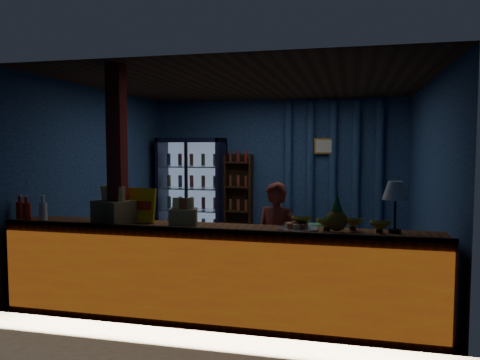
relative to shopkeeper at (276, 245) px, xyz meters
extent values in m
plane|color=#515154|center=(-0.53, 1.34, -0.68)|extent=(4.60, 4.60, 0.00)
plane|color=navy|center=(-0.53, 3.54, 0.62)|extent=(4.60, 0.00, 4.60)
plane|color=navy|center=(-0.53, -0.86, 0.62)|extent=(4.60, 0.00, 4.60)
plane|color=navy|center=(-2.83, 1.34, 0.62)|extent=(0.00, 4.40, 4.40)
plane|color=navy|center=(1.77, 1.34, 0.62)|extent=(0.00, 4.40, 4.40)
plane|color=#472D19|center=(-0.53, 1.34, 1.92)|extent=(4.60, 4.60, 0.00)
cube|color=brown|center=(-0.53, -0.56, -0.21)|extent=(4.40, 0.55, 0.95)
cube|color=red|center=(-0.53, -0.85, -0.21)|extent=(4.35, 0.02, 0.81)
cube|color=#371A11|center=(-0.53, -0.83, 0.29)|extent=(4.40, 0.04, 0.04)
cube|color=maroon|center=(-1.58, -0.56, 0.62)|extent=(0.16, 0.16, 2.60)
cube|color=black|center=(-2.08, 3.46, 0.27)|extent=(1.20, 0.06, 1.90)
cube|color=black|center=(-2.65, 3.19, 0.27)|extent=(0.06, 0.60, 1.90)
cube|color=black|center=(-1.51, 3.19, 0.27)|extent=(0.06, 0.60, 1.90)
cube|color=black|center=(-2.08, 3.19, 1.18)|extent=(1.20, 0.60, 0.08)
cube|color=black|center=(-2.08, 3.19, -0.64)|extent=(1.20, 0.60, 0.08)
cube|color=#99B2D8|center=(-2.08, 3.41, 0.27)|extent=(1.08, 0.02, 1.74)
cube|color=white|center=(-2.08, 2.91, 0.27)|extent=(1.12, 0.02, 1.78)
cube|color=black|center=(-2.08, 2.89, 0.27)|extent=(0.05, 0.05, 1.80)
cube|color=silver|center=(-2.08, 3.19, -0.51)|extent=(1.08, 0.48, 0.02)
cylinder|color=#9F3116|center=(-2.53, 3.19, -0.38)|extent=(0.07, 0.07, 0.22)
cylinder|color=#266519|center=(-2.31, 3.19, -0.38)|extent=(0.07, 0.07, 0.22)
cylinder|color=olive|center=(-2.08, 3.19, -0.38)|extent=(0.07, 0.07, 0.22)
cylinder|color=navy|center=(-1.86, 3.19, -0.38)|extent=(0.07, 0.07, 0.22)
cylinder|color=maroon|center=(-1.63, 3.19, -0.38)|extent=(0.07, 0.07, 0.22)
cube|color=silver|center=(-2.08, 3.19, -0.11)|extent=(1.08, 0.48, 0.02)
cylinder|color=#266519|center=(-2.53, 3.19, 0.02)|extent=(0.07, 0.07, 0.22)
cylinder|color=olive|center=(-2.31, 3.19, 0.02)|extent=(0.07, 0.07, 0.22)
cylinder|color=navy|center=(-2.08, 3.19, 0.02)|extent=(0.07, 0.07, 0.22)
cylinder|color=maroon|center=(-1.86, 3.19, 0.02)|extent=(0.07, 0.07, 0.22)
cylinder|color=#9F3116|center=(-1.63, 3.19, 0.02)|extent=(0.07, 0.07, 0.22)
cube|color=silver|center=(-2.08, 3.19, 0.29)|extent=(1.08, 0.48, 0.02)
cylinder|color=olive|center=(-2.53, 3.19, 0.42)|extent=(0.07, 0.07, 0.22)
cylinder|color=navy|center=(-2.31, 3.19, 0.42)|extent=(0.07, 0.07, 0.22)
cylinder|color=maroon|center=(-2.08, 3.19, 0.42)|extent=(0.07, 0.07, 0.22)
cylinder|color=#9F3116|center=(-1.86, 3.19, 0.42)|extent=(0.07, 0.07, 0.22)
cylinder|color=#266519|center=(-1.63, 3.19, 0.42)|extent=(0.07, 0.07, 0.22)
cube|color=silver|center=(-2.08, 3.19, 0.69)|extent=(1.08, 0.48, 0.02)
cylinder|color=navy|center=(-2.53, 3.19, 0.82)|extent=(0.07, 0.07, 0.22)
cylinder|color=maroon|center=(-2.31, 3.19, 0.82)|extent=(0.07, 0.07, 0.22)
cylinder|color=#9F3116|center=(-2.08, 3.19, 0.82)|extent=(0.07, 0.07, 0.22)
cylinder|color=#266519|center=(-1.86, 3.19, 0.82)|extent=(0.07, 0.07, 0.22)
cylinder|color=olive|center=(-1.63, 3.19, 0.82)|extent=(0.07, 0.07, 0.22)
cube|color=#371A11|center=(-1.23, 3.49, 0.12)|extent=(0.50, 0.02, 1.60)
cube|color=#371A11|center=(-1.47, 3.36, 0.12)|extent=(0.03, 0.28, 1.60)
cube|color=#371A11|center=(-1.00, 3.36, 0.12)|extent=(0.03, 0.28, 1.60)
cube|color=#371A11|center=(-1.23, 3.36, -0.58)|extent=(0.46, 0.26, 0.02)
cube|color=#371A11|center=(-1.23, 3.36, -0.13)|extent=(0.46, 0.26, 0.02)
cube|color=#371A11|center=(-1.23, 3.36, 0.32)|extent=(0.46, 0.26, 0.02)
cube|color=#371A11|center=(-1.23, 3.36, 0.77)|extent=(0.46, 0.26, 0.02)
cylinder|color=navy|center=(-0.33, 3.48, 0.62)|extent=(0.14, 0.14, 2.50)
cylinder|color=navy|center=(0.07, 3.48, 0.62)|extent=(0.14, 0.14, 2.50)
cylinder|color=navy|center=(0.47, 3.48, 0.62)|extent=(0.14, 0.14, 2.50)
cylinder|color=navy|center=(0.87, 3.48, 0.62)|extent=(0.14, 0.14, 2.50)
cylinder|color=navy|center=(1.27, 3.48, 0.62)|extent=(0.14, 0.14, 2.50)
cube|color=gold|center=(0.32, 3.44, 1.07)|extent=(0.36, 0.03, 0.28)
cube|color=silver|center=(0.32, 3.42, 1.07)|extent=(0.30, 0.01, 0.22)
imported|color=#943728|center=(0.00, 0.00, 0.00)|extent=(0.57, 0.44, 1.37)
imported|color=#52A461|center=(0.20, 2.64, -0.41)|extent=(0.80, 0.81, 0.54)
cube|color=#371A11|center=(-0.33, 2.77, -0.44)|extent=(0.61, 0.50, 0.49)
cylinder|color=#371A11|center=(-0.33, 2.77, -0.14)|extent=(0.10, 0.10, 0.10)
cube|color=yellow|center=(-1.44, -0.45, 0.45)|extent=(0.46, 0.14, 0.37)
cube|color=red|center=(-1.44, -0.47, 0.45)|extent=(0.38, 0.07, 0.09)
cylinder|color=red|center=(-2.73, -0.62, 0.37)|extent=(0.09, 0.09, 0.20)
cylinder|color=red|center=(-2.73, -0.62, 0.50)|extent=(0.04, 0.04, 0.08)
cylinder|color=white|center=(-2.73, -0.62, 0.54)|extent=(0.04, 0.04, 0.02)
cylinder|color=red|center=(-2.58, -0.70, 0.37)|extent=(0.09, 0.09, 0.20)
cylinder|color=red|center=(-2.58, -0.70, 0.50)|extent=(0.04, 0.04, 0.08)
cylinder|color=white|center=(-2.58, -0.70, 0.54)|extent=(0.04, 0.04, 0.02)
cylinder|color=silver|center=(-2.44, -0.62, 0.37)|extent=(0.09, 0.09, 0.20)
cylinder|color=silver|center=(-2.44, -0.62, 0.50)|extent=(0.04, 0.04, 0.08)
cylinder|color=white|center=(-2.44, -0.62, 0.54)|extent=(0.04, 0.04, 0.02)
cube|color=#A98852|center=(-1.63, -0.58, 0.39)|extent=(0.46, 0.42, 0.24)
cube|color=yellow|center=(-1.72, -0.54, 0.58)|extent=(0.12, 0.10, 0.15)
cube|color=#B64322|center=(-1.63, -0.58, 0.58)|extent=(0.12, 0.10, 0.15)
cube|color=yellow|center=(-1.54, -0.61, 0.58)|extent=(0.12, 0.10, 0.15)
cube|color=#A98852|center=(-0.86, -0.56, 0.35)|extent=(0.32, 0.28, 0.17)
cube|color=yellow|center=(-0.93, -0.58, 0.50)|extent=(0.08, 0.06, 0.11)
cube|color=#B64322|center=(-0.86, -0.56, 0.50)|extent=(0.08, 0.06, 0.11)
cube|color=yellow|center=(-0.80, -0.54, 0.50)|extent=(0.08, 0.06, 0.11)
cylinder|color=silver|center=(0.29, -0.50, 0.28)|extent=(0.40, 0.40, 0.02)
cube|color=yellow|center=(0.37, -0.50, 0.31)|extent=(0.09, 0.06, 0.04)
cube|color=#B64322|center=(0.35, -0.45, 0.31)|extent=(0.11, 0.11, 0.04)
cube|color=yellow|center=(0.29, -0.43, 0.31)|extent=(0.06, 0.09, 0.04)
cube|color=#B64322|center=(0.24, -0.45, 0.31)|extent=(0.11, 0.11, 0.04)
cube|color=yellow|center=(0.21, -0.50, 0.31)|extent=(0.09, 0.06, 0.04)
cube|color=#B64322|center=(0.24, -0.56, 0.31)|extent=(0.11, 0.11, 0.04)
cube|color=yellow|center=(0.29, -0.58, 0.31)|extent=(0.06, 0.09, 0.04)
cube|color=#B64322|center=(0.35, -0.56, 0.31)|extent=(0.11, 0.11, 0.04)
cylinder|color=black|center=(1.19, -0.47, 0.29)|extent=(0.11, 0.11, 0.04)
cylinder|color=black|center=(1.19, -0.47, 0.46)|extent=(0.02, 0.02, 0.34)
cone|color=white|center=(1.19, -0.47, 0.67)|extent=(0.25, 0.25, 0.17)
sphere|color=olive|center=(0.66, -0.55, 0.38)|extent=(0.20, 0.20, 0.20)
cone|color=#1F5B21|center=(0.66, -0.55, 0.55)|extent=(0.11, 0.11, 0.16)
camera|label=1|loc=(0.79, -4.99, 1.08)|focal=35.00mm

